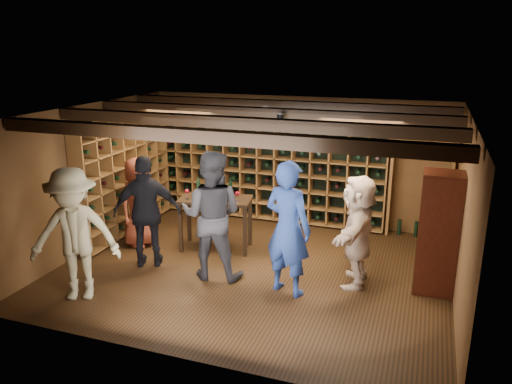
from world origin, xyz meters
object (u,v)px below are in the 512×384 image
(man_blue_shirt, at_px, (288,228))
(guest_red_floral, at_px, (139,202))
(guest_woman_black, at_px, (147,212))
(display_cabinet, at_px, (438,236))
(guest_khaki, at_px, (74,235))
(tasting_table, at_px, (215,205))
(man_grey_suit, at_px, (212,215))
(guest_beige, at_px, (357,231))

(man_blue_shirt, distance_m, guest_red_floral, 3.07)
(man_blue_shirt, xyz_separation_m, guest_woman_black, (-2.36, 0.15, -0.07))
(display_cabinet, relative_size, guest_red_floral, 1.09)
(man_blue_shirt, height_order, guest_woman_black, man_blue_shirt)
(guest_khaki, xyz_separation_m, tasting_table, (1.11, 2.26, -0.14))
(display_cabinet, distance_m, man_grey_suit, 3.28)
(display_cabinet, xyz_separation_m, man_blue_shirt, (-1.99, -0.75, 0.13))
(man_blue_shirt, xyz_separation_m, guest_red_floral, (-2.95, 0.84, -0.18))
(guest_khaki, distance_m, tasting_table, 2.52)
(guest_woman_black, bearing_deg, man_blue_shirt, 153.18)
(guest_red_floral, distance_m, guest_woman_black, 0.92)
(man_grey_suit, xyz_separation_m, guest_beige, (2.11, 0.49, -0.15))
(display_cabinet, relative_size, guest_khaki, 0.92)
(guest_red_floral, relative_size, guest_khaki, 0.84)
(guest_red_floral, relative_size, guest_woman_black, 0.88)
(guest_woman_black, bearing_deg, guest_khaki, 50.62)
(man_grey_suit, xyz_separation_m, guest_red_floral, (-1.73, 0.72, -0.19))
(guest_woman_black, bearing_deg, guest_beige, 164.92)
(man_blue_shirt, height_order, tasting_table, man_blue_shirt)
(man_blue_shirt, bearing_deg, tasting_table, -17.85)
(man_grey_suit, height_order, tasting_table, man_grey_suit)
(display_cabinet, xyz_separation_m, guest_woman_black, (-4.35, -0.60, 0.05))
(man_blue_shirt, distance_m, guest_khaki, 2.95)
(man_blue_shirt, height_order, guest_red_floral, man_blue_shirt)
(guest_khaki, xyz_separation_m, guest_beige, (3.61, 1.73, -0.11))
(guest_beige, distance_m, tasting_table, 2.56)
(guest_khaki, bearing_deg, man_blue_shirt, -1.42)
(man_grey_suit, height_order, guest_khaki, man_grey_suit)
(display_cabinet, distance_m, tasting_table, 3.63)
(man_grey_suit, height_order, guest_beige, man_grey_suit)
(man_grey_suit, bearing_deg, guest_khaki, 32.41)
(display_cabinet, xyz_separation_m, guest_beige, (-1.11, -0.14, -0.02))
(tasting_table, bearing_deg, display_cabinet, -16.51)
(man_blue_shirt, distance_m, tasting_table, 1.98)
(man_grey_suit, bearing_deg, guest_red_floral, -29.81)
(guest_khaki, bearing_deg, guest_red_floral, 72.62)
(guest_red_floral, distance_m, tasting_table, 1.36)
(guest_woman_black, xyz_separation_m, guest_beige, (3.24, 0.46, -0.07))
(guest_woman_black, xyz_separation_m, tasting_table, (0.74, 0.98, -0.10))
(display_cabinet, height_order, man_grey_suit, man_grey_suit)
(display_cabinet, distance_m, guest_red_floral, 4.94)
(man_blue_shirt, bearing_deg, guest_khaki, 39.55)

